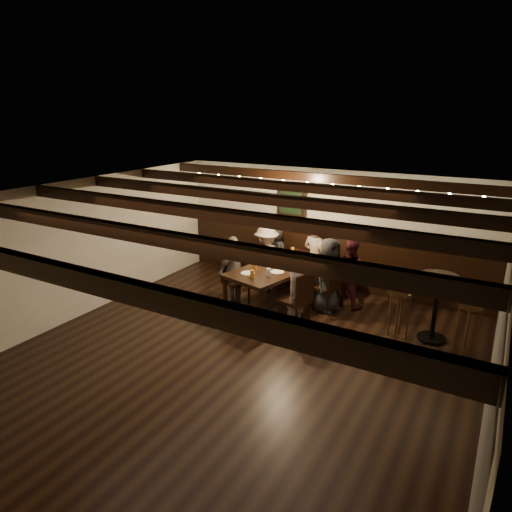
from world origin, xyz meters
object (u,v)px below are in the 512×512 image
Objects in this scene: person_left_far at (234,270)px; chair_right_far at (295,310)px; person_right_near at (329,275)px; bar_stool_left at (399,314)px; bar_stool_right at (468,327)px; chair_left_near at (267,277)px; person_bench_centre at (315,258)px; person_left_near at (266,258)px; person_right_far at (297,291)px; chair_right_near at (326,295)px; high_top_table at (437,298)px; person_bench_left at (275,254)px; person_bench_right at (349,273)px; dining_table at (280,269)px; chair_left_far at (236,289)px.

chair_right_far is at bearing 90.00° from person_left_far.
chair_right_far is 0.72× the size of person_right_near.
bar_stool_right is (1.00, 0.05, 0.00)m from bar_stool_left.
bar_stool_left is at bearing 88.17° from chair_left_near.
bar_stool_left is at bearing 162.31° from person_bench_centre.
person_right_far is (1.25, -1.22, -0.02)m from person_left_near.
person_right_far is at bearing 58.49° from chair_left_near.
high_top_table reaches higher than chair_right_near.
person_bench_centre reaches higher than chair_right_near.
high_top_table is at bearing 108.51° from person_left_far.
person_right_far is (1.22, -1.22, 0.38)m from chair_left_near.
person_right_far is (1.29, -1.70, 0.02)m from person_bench_left.
high_top_table is at bearing 172.49° from person_bench_right.
person_left_near is (-1.71, -0.05, 0.02)m from person_bench_right.
person_bench_right is 0.48m from person_right_near.
bar_stool_left is at bearing 105.46° from person_left_far.
dining_table is at bearing -177.44° from bar_stool_right.
person_right_near is (0.24, 0.87, 0.38)m from chair_right_far.
person_bench_centre is 3.17m from bar_stool_right.
bar_stool_left is at bearing -60.89° from chair_right_far.
person_right_far is (0.62, -0.61, -0.08)m from dining_table.
person_bench_left is 0.93× the size of person_left_near.
person_bench_centre reaches higher than chair_right_far.
person_left_near reaches higher than person_bench_left.
chair_right_far is 0.89× the size of bar_stool_left.
bar_stool_right is (2.11, -0.77, -0.24)m from person_bench_right.
bar_stool_left is (2.19, -0.16, -0.32)m from dining_table.
bar_stool_right is (2.36, -0.37, -0.28)m from person_right_near.
person_bench_left is 1.80m from person_bench_right.
person_bench_centre is 1.28× the size of bar_stool_left.
chair_right_near is at bearing 140.18° from person_bench_centre.
bar_stool_right is at bearing 92.79° from person_left_near.
person_right_far is at bearing 90.00° from person_left_far.
bar_stool_left is (1.60, 0.45, 0.11)m from chair_right_far.
bar_stool_left is (3.00, 0.11, 0.13)m from chair_left_far.
chair_right_near is (1.40, -0.33, 0.02)m from chair_left_near.
person_left_far reaches higher than bar_stool_left.
person_bench_centre reaches higher than person_bench_left.
high_top_table is at bearing 14.49° from dining_table.
chair_right_near is at bearing 90.00° from chair_left_near.
person_bench_centre is (0.91, -0.06, 0.08)m from person_bench_left.
person_right_near is at bearing 121.49° from chair_left_far.
person_bench_right is at bearing 159.04° from high_top_table.
person_bench_left is 1.15× the size of high_top_table.
high_top_table is 0.62m from bar_stool_left.
person_left_far is 1.18× the size of bar_stool_right.
high_top_table is at bearing -59.23° from chair_right_far.
chair_right_far is 1.76m from person_left_near.
person_right_near is 1.26× the size of high_top_table.
person_left_far is at bearing -173.30° from bar_stool_right.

